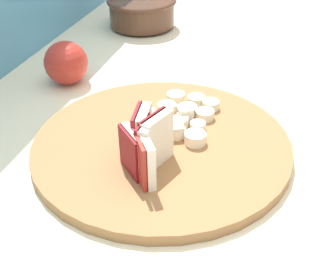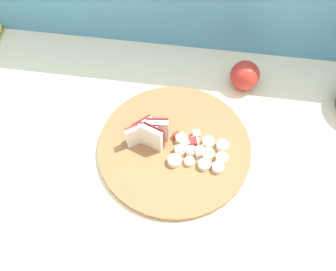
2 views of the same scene
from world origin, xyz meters
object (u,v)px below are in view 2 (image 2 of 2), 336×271
apple_wedge_fan (149,132)px  banana_slice_rows (200,153)px  cutting_board (174,147)px  whole_apple (245,76)px  apple_dice_pile (190,146)px

apple_wedge_fan → banana_slice_rows: apple_wedge_fan is taller
cutting_board → apple_wedge_fan: 0.07m
cutting_board → whole_apple: size_ratio=4.66×
cutting_board → banana_slice_rows: bearing=-15.9°
cutting_board → apple_dice_pile: size_ratio=4.35×
apple_wedge_fan → apple_dice_pile: size_ratio=1.16×
banana_slice_rows → apple_wedge_fan: bearing=169.4°
apple_wedge_fan → apple_dice_pile: bearing=-5.5°
apple_wedge_fan → apple_dice_pile: apple_wedge_fan is taller
apple_dice_pile → whole_apple: size_ratio=1.07×
apple_dice_pile → apple_wedge_fan: bearing=174.5°
apple_wedge_fan → whole_apple: size_ratio=1.24×
apple_dice_pile → whole_apple: bearing=62.4°
banana_slice_rows → cutting_board: bearing=164.1°
apple_wedge_fan → whole_apple: apple_wedge_fan is taller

